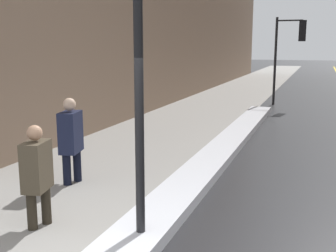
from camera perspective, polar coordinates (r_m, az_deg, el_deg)
name	(u,v)px	position (r m, az deg, el deg)	size (l,w,h in m)	color
sidewalk_slab	(216,104)	(19.56, 6.55, 2.98)	(4.00, 80.00, 0.01)	gray
snow_bank_curb	(221,150)	(10.58, 7.25, -3.23)	(0.79, 14.75, 0.19)	silver
traffic_light_near	(292,42)	(19.69, 16.41, 10.87)	(1.31, 0.32, 3.89)	black
pedestrian_in_glasses	(37,172)	(6.42, -17.34, -5.91)	(0.39, 0.55, 1.54)	#2A241B
pedestrian_nearside	(71,137)	(8.29, -13.01, -1.43)	(0.43, 0.78, 1.68)	black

